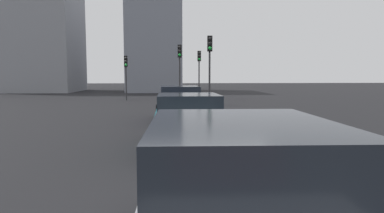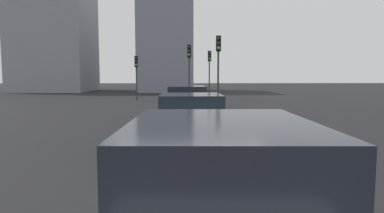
# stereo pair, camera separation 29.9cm
# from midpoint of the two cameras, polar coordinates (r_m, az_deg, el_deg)

# --- Properties ---
(car_navy_lead) EXTENTS (4.23, 2.18, 1.56)m
(car_navy_lead) POSITION_cam_midpoint_polar(r_m,az_deg,el_deg) (14.60, -0.44, 0.38)
(car_navy_lead) COLOR #141E4C
(car_navy_lead) RESTS_ON ground_plane
(car_teal_second) EXTENTS (4.06, 2.09, 1.52)m
(car_teal_second) POSITION_cam_midpoint_polar(r_m,az_deg,el_deg) (9.14, 0.70, -2.75)
(car_teal_second) COLOR #19606B
(car_teal_second) RESTS_ON ground_plane
(car_silver_third) EXTENTS (4.57, 2.12, 1.64)m
(car_silver_third) POSITION_cam_midpoint_polar(r_m,az_deg,el_deg) (3.26, 7.43, -17.18)
(car_silver_third) COLOR #A8AAB2
(car_silver_third) RESTS_ON ground_plane
(traffic_light_near_left) EXTENTS (0.32, 0.28, 4.32)m
(traffic_light_near_left) POSITION_cam_midpoint_polar(r_m,az_deg,el_deg) (19.57, 5.01, 8.51)
(traffic_light_near_left) COLOR #2D2D30
(traffic_light_near_left) RESTS_ON ground_plane
(traffic_light_near_right) EXTENTS (0.32, 0.30, 4.15)m
(traffic_light_near_right) POSITION_cam_midpoint_polar(r_m,az_deg,el_deg) (29.20, 3.33, 7.27)
(traffic_light_near_right) COLOR #2D2D30
(traffic_light_near_right) RESTS_ON ground_plane
(traffic_light_far_left) EXTENTS (0.32, 0.29, 4.18)m
(traffic_light_far_left) POSITION_cam_midpoint_polar(r_m,az_deg,el_deg) (23.66, -0.13, 7.77)
(traffic_light_far_left) COLOR #2D2D30
(traffic_light_far_left) RESTS_ON ground_plane
(traffic_light_far_right) EXTENTS (0.32, 0.30, 3.58)m
(traffic_light_far_right) POSITION_cam_midpoint_polar(r_m,az_deg,el_deg) (27.31, -9.26, 6.52)
(traffic_light_far_right) COLOR #2D2D30
(traffic_light_far_right) RESTS_ON ground_plane
(building_facade_left) EXTENTS (9.93, 6.56, 10.47)m
(building_facade_left) POSITION_cam_midpoint_polar(r_m,az_deg,el_deg) (43.00, -4.23, 9.67)
(building_facade_left) COLOR gray
(building_facade_left) RESTS_ON ground_plane
(building_facade_center) EXTENTS (9.21, 8.71, 13.01)m
(building_facade_center) POSITION_cam_midpoint_polar(r_m,az_deg,el_deg) (45.79, -22.36, 10.62)
(building_facade_center) COLOR gray
(building_facade_center) RESTS_ON ground_plane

